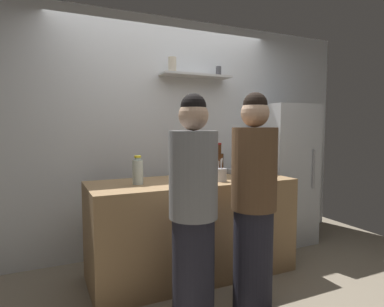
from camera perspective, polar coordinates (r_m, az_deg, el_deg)
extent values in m
plane|color=gray|center=(2.96, 4.87, -23.49)|extent=(5.28, 5.28, 0.00)
cube|color=white|center=(3.75, -4.49, 3.16)|extent=(4.80, 0.10, 2.60)
cube|color=silver|center=(3.76, 0.73, 13.40)|extent=(0.82, 0.22, 0.02)
cylinder|color=beige|center=(3.67, -3.45, 15.13)|extent=(0.09, 0.09, 0.17)
cylinder|color=#4C4C51|center=(3.90, 4.64, 14.07)|extent=(0.06, 0.06, 0.11)
cube|color=silver|center=(4.14, 15.67, -3.38)|extent=(0.62, 0.58, 1.66)
cylinder|color=#99999E|center=(4.02, 20.40, -2.54)|extent=(0.02, 0.02, 0.45)
cube|color=#9E7A51|center=(3.18, 0.00, -12.69)|extent=(1.90, 0.73, 0.90)
cube|color=gray|center=(3.55, 9.01, -3.03)|extent=(0.34, 0.24, 0.05)
cylinder|color=#B2B2B7|center=(3.01, 5.13, -3.74)|extent=(0.10, 0.10, 0.12)
cylinder|color=silver|center=(3.01, 5.04, -2.53)|extent=(0.01, 0.01, 0.17)
cylinder|color=silver|center=(2.99, 5.07, -2.63)|extent=(0.01, 0.02, 0.17)
cylinder|color=silver|center=(3.01, 4.64, -2.73)|extent=(0.02, 0.02, 0.15)
cylinder|color=silver|center=(3.00, 5.18, -2.59)|extent=(0.01, 0.01, 0.17)
cylinder|color=silver|center=(3.00, 5.12, -2.46)|extent=(0.04, 0.03, 0.18)
cylinder|color=silver|center=(2.99, 5.16, -2.54)|extent=(0.01, 0.01, 0.18)
cylinder|color=#472814|center=(3.21, 4.81, -2.12)|extent=(0.08, 0.08, 0.24)
cylinder|color=#472814|center=(3.20, 4.83, 0.77)|extent=(0.03, 0.03, 0.09)
cylinder|color=maroon|center=(3.20, 4.84, 1.70)|extent=(0.04, 0.04, 0.02)
cylinder|color=#B2BFB2|center=(3.31, 0.42, -2.13)|extent=(0.07, 0.07, 0.21)
cylinder|color=#B2BFB2|center=(3.29, 0.42, 0.47)|extent=(0.03, 0.03, 0.09)
cylinder|color=#333333|center=(3.29, 0.42, 1.40)|extent=(0.03, 0.03, 0.02)
cylinder|color=black|center=(3.13, 9.61, -2.66)|extent=(0.08, 0.08, 0.20)
cylinder|color=black|center=(3.12, 9.65, 0.08)|extent=(0.03, 0.03, 0.10)
cylinder|color=gold|center=(3.11, 9.66, 1.11)|extent=(0.03, 0.03, 0.02)
cylinder|color=silver|center=(2.88, -9.41, -3.22)|extent=(0.09, 0.09, 0.21)
cylinder|color=silver|center=(2.86, -9.44, -0.91)|extent=(0.05, 0.05, 0.02)
cylinder|color=yellow|center=(2.86, -9.45, -0.53)|extent=(0.06, 0.06, 0.02)
cylinder|color=#262633|center=(2.67, 10.53, -17.63)|extent=(0.30, 0.30, 0.78)
cylinder|color=brown|center=(2.49, 10.77, -2.62)|extent=(0.34, 0.34, 0.62)
sphere|color=#D8AD8C|center=(2.47, 10.92, 6.92)|extent=(0.21, 0.21, 0.21)
sphere|color=black|center=(2.48, 10.94, 8.38)|extent=(0.18, 0.18, 0.18)
cylinder|color=#262633|center=(2.46, 0.24, -19.71)|extent=(0.30, 0.30, 0.77)
cylinder|color=gray|center=(2.27, 0.24, -3.72)|extent=(0.34, 0.34, 0.61)
sphere|color=#D8AD8C|center=(2.24, 0.25, 6.61)|extent=(0.21, 0.21, 0.21)
sphere|color=black|center=(2.25, 0.25, 8.20)|extent=(0.18, 0.18, 0.18)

